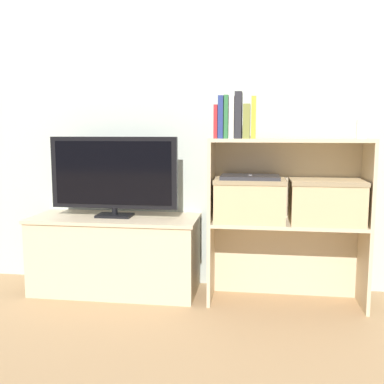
# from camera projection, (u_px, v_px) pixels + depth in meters

# --- Properties ---
(ground_plane) EXTENTS (16.00, 16.00, 0.00)m
(ground_plane) POSITION_uv_depth(u_px,v_px,m) (188.00, 307.00, 2.62)
(ground_plane) COLOR #A37F56
(wall_back) EXTENTS (10.00, 0.05, 2.40)m
(wall_back) POSITION_uv_depth(u_px,v_px,m) (198.00, 103.00, 2.90)
(wall_back) COLOR #B2BCB2
(wall_back) RESTS_ON ground_plane
(tv_stand) EXTENTS (1.05, 0.43, 0.48)m
(tv_stand) POSITION_uv_depth(u_px,v_px,m) (116.00, 254.00, 2.86)
(tv_stand) COLOR #CCB793
(tv_stand) RESTS_ON ground_plane
(tv) EXTENTS (0.80, 0.14, 0.50)m
(tv) POSITION_uv_depth(u_px,v_px,m) (114.00, 174.00, 2.79)
(tv) COLOR black
(tv) RESTS_ON tv_stand
(bookshelf_lower_tier) EXTENTS (0.91, 0.30, 0.49)m
(bookshelf_lower_tier) POSITION_uv_depth(u_px,v_px,m) (285.00, 249.00, 2.71)
(bookshelf_lower_tier) COLOR #CCB793
(bookshelf_lower_tier) RESTS_ON ground_plane
(bookshelf_upper_tier) EXTENTS (0.91, 0.30, 0.49)m
(bookshelf_upper_tier) POSITION_uv_depth(u_px,v_px,m) (287.00, 169.00, 2.65)
(bookshelf_upper_tier) COLOR #CCB793
(bookshelf_upper_tier) RESTS_ON bookshelf_lower_tier
(book_crimson) EXTENTS (0.02, 0.13, 0.19)m
(book_crimson) POSITION_uv_depth(u_px,v_px,m) (216.00, 122.00, 2.56)
(book_crimson) COLOR #B22328
(book_crimson) RESTS_ON bookshelf_upper_tier
(book_navy) EXTENTS (0.03, 0.15, 0.24)m
(book_navy) POSITION_uv_depth(u_px,v_px,m) (221.00, 117.00, 2.55)
(book_navy) COLOR navy
(book_navy) RESTS_ON bookshelf_upper_tier
(book_forest) EXTENTS (0.02, 0.15, 0.24)m
(book_forest) POSITION_uv_depth(u_px,v_px,m) (227.00, 117.00, 2.55)
(book_forest) COLOR #286638
(book_forest) RESTS_ON bookshelf_upper_tier
(book_ivory) EXTENTS (0.03, 0.12, 0.24)m
(book_ivory) POSITION_uv_depth(u_px,v_px,m) (232.00, 118.00, 2.54)
(book_ivory) COLOR silver
(book_ivory) RESTS_ON bookshelf_upper_tier
(book_charcoal) EXTENTS (0.04, 0.16, 0.26)m
(book_charcoal) POSITION_uv_depth(u_px,v_px,m) (238.00, 116.00, 2.54)
(book_charcoal) COLOR #232328
(book_charcoal) RESTS_ON bookshelf_upper_tier
(book_olive) EXTENTS (0.04, 0.16, 0.19)m
(book_olive) POSITION_uv_depth(u_px,v_px,m) (247.00, 122.00, 2.54)
(book_olive) COLOR olive
(book_olive) RESTS_ON bookshelf_upper_tier
(book_mustard) EXTENTS (0.03, 0.14, 0.23)m
(book_mustard) POSITION_uv_depth(u_px,v_px,m) (254.00, 118.00, 2.53)
(book_mustard) COLOR gold
(book_mustard) RESTS_ON bookshelf_upper_tier
(baby_monitor) EXTENTS (0.05, 0.04, 0.13)m
(baby_monitor) POSITION_uv_depth(u_px,v_px,m) (361.00, 130.00, 2.50)
(baby_monitor) COLOR white
(baby_monitor) RESTS_ON bookshelf_upper_tier
(storage_basket_left) EXTENTS (0.41, 0.27, 0.25)m
(storage_basket_left) POSITION_uv_depth(u_px,v_px,m) (250.00, 198.00, 2.62)
(storage_basket_left) COLOR tan
(storage_basket_left) RESTS_ON bookshelf_lower_tier
(storage_basket_right) EXTENTS (0.41, 0.27, 0.25)m
(storage_basket_right) POSITION_uv_depth(u_px,v_px,m) (326.00, 200.00, 2.56)
(storage_basket_right) COLOR tan
(storage_basket_right) RESTS_ON bookshelf_lower_tier
(laptop) EXTENTS (0.34, 0.24, 0.02)m
(laptop) POSITION_uv_depth(u_px,v_px,m) (250.00, 177.00, 2.61)
(laptop) COLOR #2D2D33
(laptop) RESTS_ON storage_basket_left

